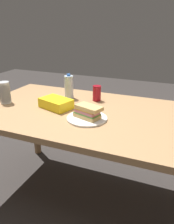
# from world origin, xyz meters

# --- Properties ---
(ground_plane) EXTENTS (8.00, 8.00, 0.00)m
(ground_plane) POSITION_xyz_m (0.00, 0.00, 0.00)
(ground_plane) COLOR #383330
(dining_table) EXTENTS (1.67, 0.93, 0.75)m
(dining_table) POSITION_xyz_m (0.00, 0.00, 0.66)
(dining_table) COLOR tan
(dining_table) RESTS_ON ground_plane
(paper_plate) EXTENTS (0.26, 0.26, 0.01)m
(paper_plate) POSITION_xyz_m (0.04, -0.13, 0.75)
(paper_plate) COLOR white
(paper_plate) RESTS_ON dining_table
(sandwich) EXTENTS (0.20, 0.14, 0.08)m
(sandwich) POSITION_xyz_m (0.04, -0.13, 0.80)
(sandwich) COLOR #DBB26B
(sandwich) RESTS_ON paper_plate
(soda_can_red) EXTENTS (0.07, 0.07, 0.12)m
(soda_can_red) POSITION_xyz_m (-0.03, 0.24, 0.81)
(soda_can_red) COLOR maroon
(soda_can_red) RESTS_ON dining_table
(chip_bag) EXTENTS (0.26, 0.21, 0.07)m
(chip_bag) POSITION_xyz_m (-0.25, -0.02, 0.78)
(chip_bag) COLOR yellow
(chip_bag) RESTS_ON dining_table
(water_bottle_tall) EXTENTS (0.07, 0.07, 0.20)m
(water_bottle_tall) POSITION_xyz_m (-0.26, 0.21, 0.84)
(water_bottle_tall) COLOR silver
(water_bottle_tall) RESTS_ON dining_table
(plastic_cup_stack) EXTENTS (0.08, 0.08, 0.17)m
(plastic_cup_stack) POSITION_xyz_m (-0.67, -0.08, 0.83)
(plastic_cup_stack) COLOR silver
(plastic_cup_stack) RESTS_ON dining_table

